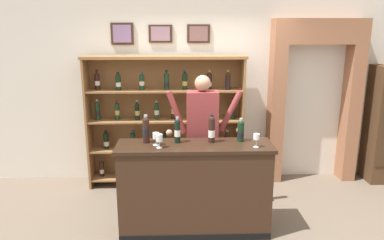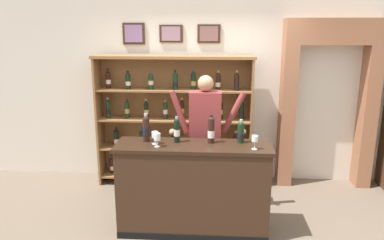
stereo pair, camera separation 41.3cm
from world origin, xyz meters
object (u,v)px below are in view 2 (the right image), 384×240
Objects in this scene: tasting_counter at (193,188)px; shopkeeper at (205,130)px; tasting_bottle_chianti at (211,130)px; wine_glass_left at (155,135)px; wine_glass_spare at (157,138)px; wine_glass_center at (255,139)px; tasting_bottle_grappa at (146,128)px; tasting_bottle_riserva at (241,132)px; wine_shelf at (174,117)px; tasting_bottle_brunello at (177,130)px.

shopkeeper reaches higher than tasting_counter.
shopkeeper is 0.44m from tasting_bottle_chianti.
wine_glass_spare is at bearing -66.62° from wine_glass_left.
wine_glass_left is 0.95× the size of wine_glass_center.
tasting_bottle_chianti is (0.73, -0.01, -0.00)m from tasting_bottle_grappa.
tasting_bottle_grappa is at bearing 170.36° from tasting_counter.
tasting_counter is 12.10× the size of wine_glass_left.
wine_glass_left is at bearing -178.74° from tasting_counter.
wine_glass_spare is (-0.50, -0.60, 0.07)m from shopkeeper.
tasting_bottle_chianti is at bearing -174.95° from tasting_bottle_riserva.
tasting_bottle_grappa is at bearing 128.76° from wine_glass_spare.
shopkeeper is at bearing 136.16° from tasting_bottle_riserva.
wine_glass_center is at bearing -5.68° from wine_glass_left.
wine_glass_center reaches higher than tasting_counter.
wine_shelf is at bearing 89.49° from wine_glass_spare.
tasting_bottle_brunello is (0.35, -0.01, -0.01)m from tasting_bottle_grappa.
wine_glass_spare reaches higher than tasting_counter.
tasting_counter is 0.74m from wine_glass_spare.
tasting_bottle_chianti is (0.38, 0.00, 0.01)m from tasting_bottle_brunello.
wine_glass_spare is (-0.01, -1.47, 0.12)m from wine_shelf.
tasting_bottle_grappa is 0.25m from wine_glass_spare.
wine_shelf is 1.81m from wine_glass_center.
tasting_bottle_brunello is at bearing 167.10° from wine_glass_center.
tasting_bottle_chianti is at bearing 0.11° from tasting_bottle_brunello.
wine_glass_left is at bearing -172.99° from tasting_bottle_riserva.
wine_glass_spare is (-0.38, -0.10, 0.63)m from tasting_counter.
wine_glass_spare is 0.10m from wine_glass_left.
tasting_counter is 0.75m from wine_glass_left.
wine_glass_left is (-0.94, -0.12, -0.02)m from tasting_bottle_riserva.
wine_shelf reaches higher than wine_glass_left.
tasting_bottle_chianti is 0.33m from tasting_bottle_riserva.
tasting_bottle_grappa is at bearing -97.50° from wine_shelf.
wine_glass_spare is at bearing -167.00° from tasting_bottle_riserva.
wine_glass_center is (1.08, -0.11, 0.01)m from wine_glass_left.
wine_glass_center is (0.54, -0.61, 0.08)m from shopkeeper.
wine_glass_center is (1.04, -0.01, 0.01)m from wine_glass_spare.
wine_glass_left is at bearing 113.38° from wine_glass_spare.
wine_glass_center is (1.02, -1.48, 0.13)m from wine_shelf.
tasting_bottle_brunello is 1.12× the size of tasting_bottle_riserva.
tasting_bottle_chianti reaches higher than wine_glass_center.
wine_glass_spare is (-0.19, -0.18, -0.04)m from tasting_bottle_brunello.
tasting_bottle_grappa reaches higher than tasting_bottle_brunello.
tasting_counter is 0.71m from tasting_bottle_chianti.
tasting_bottle_chianti is at bearing 8.06° from wine_glass_left.
tasting_bottle_chianti is at bearing -66.46° from wine_shelf.
tasting_bottle_riserva is (0.89, -1.26, 0.14)m from wine_shelf.
shopkeeper is 0.57m from tasting_bottle_riserva.
wine_glass_spare is (-0.90, -0.21, -0.02)m from tasting_bottle_riserva.
tasting_bottle_grappa is at bearing -148.09° from shopkeeper.
wine_glass_spare is 1.01× the size of wine_glass_center.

